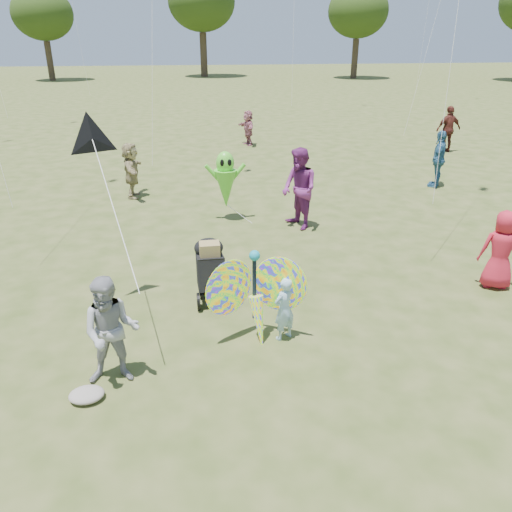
{
  "coord_description": "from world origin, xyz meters",
  "views": [
    {
      "loc": [
        -1.29,
        -5.63,
        4.29
      ],
      "look_at": [
        -0.2,
        1.5,
        1.1
      ],
      "focal_mm": 35.0,
      "sensor_mm": 36.0,
      "label": 1
    }
  ],
  "objects": [
    {
      "name": "ground",
      "position": [
        0.0,
        0.0,
        0.0
      ],
      "size": [
        160.0,
        160.0,
        0.0
      ],
      "primitive_type": "plane",
      "color": "#51592B",
      "rests_on": "ground"
    },
    {
      "name": "child_girl",
      "position": [
        0.12,
        0.79,
        0.51
      ],
      "size": [
        0.45,
        0.4,
        1.03
      ],
      "primitive_type": "imported",
      "rotation": [
        0.0,
        0.0,
        3.64
      ],
      "color": "#97BFD5",
      "rests_on": "ground"
    },
    {
      "name": "adult_man",
      "position": [
        -2.31,
        0.12,
        0.77
      ],
      "size": [
        0.77,
        0.61,
        1.54
      ],
      "primitive_type": "imported",
      "rotation": [
        0.0,
        0.0,
        -0.04
      ],
      "color": "#949499",
      "rests_on": "ground"
    },
    {
      "name": "grey_bag",
      "position": [
        -2.67,
        -0.23,
        0.07
      ],
      "size": [
        0.45,
        0.37,
        0.14
      ],
      "primitive_type": "ellipsoid",
      "color": "gray",
      "rests_on": "ground"
    },
    {
      "name": "crowd_a",
      "position": [
        4.36,
        1.91,
        0.74
      ],
      "size": [
        0.83,
        0.68,
        1.47
      ],
      "primitive_type": "imported",
      "rotation": [
        0.0,
        0.0,
        2.81
      ],
      "color": "red",
      "rests_on": "ground"
    },
    {
      "name": "crowd_c",
      "position": [
        6.49,
        8.43,
        0.86
      ],
      "size": [
        0.94,
        1.05,
        1.71
      ],
      "primitive_type": "imported",
      "rotation": [
        0.0,
        0.0,
        4.07
      ],
      "color": "#316288",
      "rests_on": "ground"
    },
    {
      "name": "crowd_d",
      "position": [
        -2.69,
        8.69,
        0.78
      ],
      "size": [
        0.48,
        1.46,
        1.57
      ],
      "primitive_type": "imported",
      "rotation": [
        0.0,
        0.0,
        1.56
      ],
      "color": "#9C8B60",
      "rests_on": "ground"
    },
    {
      "name": "crowd_e",
      "position": [
        1.45,
        5.52,
        0.97
      ],
      "size": [
        1.0,
        1.13,
        1.93
      ],
      "primitive_type": "imported",
      "rotation": [
        0.0,
        0.0,
        5.04
      ],
      "color": "#75276E",
      "rests_on": "ground"
    },
    {
      "name": "crowd_h",
      "position": [
        9.28,
        13.09,
        0.9
      ],
      "size": [
        1.1,
        0.57,
        1.79
      ],
      "primitive_type": "imported",
      "rotation": [
        0.0,
        0.0,
        3.27
      ],
      "color": "#54221C",
      "rests_on": "ground"
    },
    {
      "name": "crowd_j",
      "position": [
        1.62,
        15.68,
        0.72
      ],
      "size": [
        0.74,
        1.39,
        1.44
      ],
      "primitive_type": "imported",
      "rotation": [
        0.0,
        0.0,
        4.96
      ],
      "color": "#9E5A69",
      "rests_on": "ground"
    },
    {
      "name": "jogging_stroller",
      "position": [
        -0.89,
        2.27,
        0.61
      ],
      "size": [
        0.53,
        1.06,
        1.09
      ],
      "rotation": [
        0.0,
        0.0,
        0.01
      ],
      "color": "black",
      "rests_on": "ground"
    },
    {
      "name": "butterfly_kite",
      "position": [
        -0.3,
        0.85,
        0.72
      ],
      "size": [
        1.74,
        0.75,
        1.66
      ],
      "color": "red",
      "rests_on": "ground"
    },
    {
      "name": "delta_kite_rig",
      "position": [
        -2.61,
        2.42,
        2.82
      ],
      "size": [
        1.16,
        2.54,
        2.01
      ],
      "color": "black",
      "rests_on": "ground"
    },
    {
      "name": "alien_kite",
      "position": [
        -0.22,
        6.37,
        0.97
      ],
      "size": [
        1.12,
        0.69,
        1.74
      ],
      "color": "#5AD331",
      "rests_on": "ground"
    },
    {
      "name": "tree_line",
      "position": [
        3.67,
        44.99,
        6.86
      ],
      "size": [
        91.78,
        33.6,
        10.79
      ],
      "color": "#3A2D21",
      "rests_on": "ground"
    }
  ]
}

